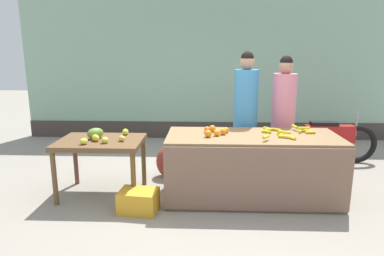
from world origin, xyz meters
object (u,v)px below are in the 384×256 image
Objects in this scene: vendor_woman_blue_shirt at (245,116)px; produce_crate at (139,201)px; vendor_woman_pink_shirt at (283,118)px; produce_sack at (168,162)px; parked_motorcycle at (329,140)px.

produce_crate is at bearing -139.23° from vendor_woman_blue_shirt.
vendor_woman_pink_shirt is 1.82m from produce_sack.
vendor_woman_pink_shirt is at bearing -144.02° from parked_motorcycle.
parked_motorcycle is (0.94, 0.69, -0.50)m from vendor_woman_pink_shirt.
vendor_woman_pink_shirt is 1.12× the size of parked_motorcycle.
produce_crate is (-1.91, -1.22, -0.77)m from vendor_woman_pink_shirt.
vendor_woman_blue_shirt reaches higher than produce_sack.
produce_crate is at bearing -100.88° from produce_sack.
vendor_woman_blue_shirt is 4.21× the size of produce_crate.
vendor_woman_pink_shirt is 3.89× the size of produce_sack.
produce_sack is at bearing -178.58° from vendor_woman_blue_shirt.
parked_motorcycle is at bearing 35.98° from vendor_woman_pink_shirt.
produce_sack is at bearing -163.72° from parked_motorcycle.
produce_crate is (-1.35, -1.17, -0.80)m from vendor_woman_blue_shirt.
vendor_woman_blue_shirt reaches higher than parked_motorcycle.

